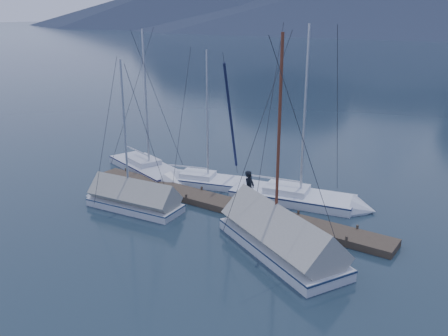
{
  "coord_description": "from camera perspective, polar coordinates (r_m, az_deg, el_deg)",
  "views": [
    {
      "loc": [
        13.14,
        -17.27,
        9.85
      ],
      "look_at": [
        0.0,
        2.0,
        2.2
      ],
      "focal_mm": 38.0,
      "sensor_mm": 36.0,
      "label": 1
    }
  ],
  "objects": [
    {
      "name": "ground",
      "position": [
        23.83,
        -2.73,
        -6.28
      ],
      "size": [
        1000.0,
        1000.0,
        0.0
      ],
      "primitive_type": "plane",
      "color": "black",
      "rests_on": "ground"
    },
    {
      "name": "sailboat_open_right",
      "position": [
        26.11,
        10.31,
        -3.88
      ],
      "size": [
        8.06,
        3.75,
        10.3
      ],
      "color": "silver",
      "rests_on": "ground"
    },
    {
      "name": "mooring_posts",
      "position": [
        25.45,
        -0.93,
        -3.76
      ],
      "size": [
        15.12,
        1.52,
        0.35
      ],
      "color": "#382D23",
      "rests_on": "ground"
    },
    {
      "name": "sailboat_covered_near",
      "position": [
        21.18,
        5.92,
        -8.13
      ],
      "size": [
        8.04,
        5.69,
        10.18
      ],
      "color": "silver",
      "rests_on": "ground"
    },
    {
      "name": "sailboat_open_mid",
      "position": [
        28.44,
        -1.04,
        -1.78
      ],
      "size": [
        6.84,
        3.58,
        8.71
      ],
      "color": "white",
      "rests_on": "ground"
    },
    {
      "name": "person",
      "position": [
        24.24,
        3.06,
        -2.52
      ],
      "size": [
        0.51,
        0.73,
        1.92
      ],
      "primitive_type": "imported",
      "rotation": [
        0.0,
        0.0,
        1.64
      ],
      "color": "black",
      "rests_on": "dock"
    },
    {
      "name": "dock",
      "position": [
        25.28,
        0.0,
        -4.51
      ],
      "size": [
        18.0,
        1.5,
        0.54
      ],
      "color": "#382D23",
      "rests_on": "ground"
    },
    {
      "name": "sailboat_covered_far",
      "position": [
        25.7,
        -11.52,
        -3.77
      ],
      "size": [
        6.21,
        2.64,
        8.5
      ],
      "color": "silver",
      "rests_on": "ground"
    },
    {
      "name": "sailboat_open_left",
      "position": [
        30.6,
        -8.47,
        -0.48
      ],
      "size": [
        7.75,
        4.26,
        9.87
      ],
      "color": "silver",
      "rests_on": "ground"
    }
  ]
}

